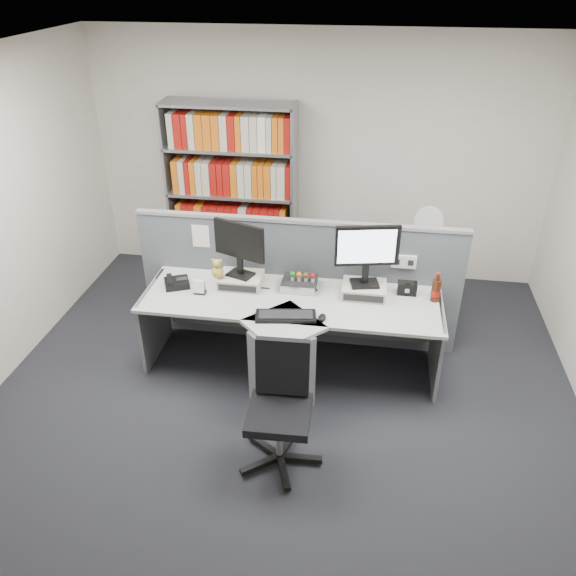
% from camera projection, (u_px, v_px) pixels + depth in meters
% --- Properties ---
extents(ground, '(5.50, 5.50, 0.00)m').
position_uv_depth(ground, '(276.00, 426.00, 4.64)').
color(ground, '#26272D').
rests_on(ground, ground).
extents(room_shell, '(5.04, 5.54, 2.72)m').
position_uv_depth(room_shell, '(273.00, 222.00, 3.74)').
color(room_shell, silver).
rests_on(room_shell, ground).
extents(partition, '(3.00, 0.08, 1.27)m').
position_uv_depth(partition, '(298.00, 281.00, 5.38)').
color(partition, '#565B62').
rests_on(partition, ground).
extents(desk, '(2.60, 1.20, 0.72)m').
position_uv_depth(desk, '(287.00, 338.00, 4.92)').
color(desk, beige).
rests_on(desk, ground).
extents(monitor_riser_left, '(0.38, 0.31, 0.10)m').
position_uv_depth(monitor_riser_left, '(241.00, 280.00, 5.15)').
color(monitor_riser_left, beige).
rests_on(monitor_riser_left, desk).
extents(monitor_riser_right, '(0.38, 0.31, 0.10)m').
position_uv_depth(monitor_riser_right, '(364.00, 290.00, 5.00)').
color(monitor_riser_right, beige).
rests_on(monitor_riser_right, desk).
extents(monitor_left, '(0.48, 0.23, 0.51)m').
position_uv_depth(monitor_left, '(239.00, 245.00, 4.97)').
color(monitor_left, black).
rests_on(monitor_left, monitor_riser_left).
extents(monitor_right, '(0.54, 0.22, 0.55)m').
position_uv_depth(monitor_right, '(367.00, 251.00, 4.82)').
color(monitor_right, black).
rests_on(monitor_right, monitor_riser_right).
extents(desktop_pc, '(0.30, 0.27, 0.08)m').
position_uv_depth(desktop_pc, '(299.00, 284.00, 5.12)').
color(desktop_pc, black).
rests_on(desktop_pc, desk).
extents(figurines, '(0.23, 0.05, 0.09)m').
position_uv_depth(figurines, '(303.00, 276.00, 5.05)').
color(figurines, beige).
rests_on(figurines, desktop_pc).
extents(keyboard, '(0.52, 0.26, 0.03)m').
position_uv_depth(keyboard, '(286.00, 316.00, 4.71)').
color(keyboard, black).
rests_on(keyboard, desk).
extents(mouse, '(0.06, 0.10, 0.04)m').
position_uv_depth(mouse, '(322.00, 317.00, 4.68)').
color(mouse, black).
rests_on(mouse, desk).
extents(desk_phone, '(0.27, 0.26, 0.09)m').
position_uv_depth(desk_phone, '(176.00, 283.00, 5.14)').
color(desk_phone, black).
rests_on(desk_phone, desk).
extents(desk_calendar, '(0.11, 0.08, 0.13)m').
position_uv_depth(desk_calendar, '(200.00, 288.00, 5.02)').
color(desk_calendar, black).
rests_on(desk_calendar, desk).
extents(plush_toy, '(0.11, 0.11, 0.18)m').
position_uv_depth(plush_toy, '(217.00, 270.00, 5.05)').
color(plush_toy, gold).
rests_on(plush_toy, monitor_riser_left).
extents(speaker, '(0.17, 0.09, 0.11)m').
position_uv_depth(speaker, '(407.00, 288.00, 5.02)').
color(speaker, black).
rests_on(speaker, desk).
extents(cola_bottle, '(0.08, 0.08, 0.27)m').
position_uv_depth(cola_bottle, '(436.00, 290.00, 4.90)').
color(cola_bottle, '#3F190A').
rests_on(cola_bottle, desk).
extents(shelving_unit, '(1.41, 0.40, 2.00)m').
position_uv_depth(shelving_unit, '(232.00, 197.00, 6.35)').
color(shelving_unit, gray).
rests_on(shelving_unit, ground).
extents(filing_cabinet, '(0.45, 0.61, 0.70)m').
position_uv_depth(filing_cabinet, '(421.00, 280.00, 6.01)').
color(filing_cabinet, gray).
rests_on(filing_cabinet, ground).
extents(desk_fan, '(0.28, 0.17, 0.48)m').
position_uv_depth(desk_fan, '(428.00, 223.00, 5.68)').
color(desk_fan, white).
rests_on(desk_fan, filing_cabinet).
extents(office_chair, '(0.60, 0.63, 0.94)m').
position_uv_depth(office_chair, '(280.00, 403.00, 4.14)').
color(office_chair, silver).
rests_on(office_chair, ground).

